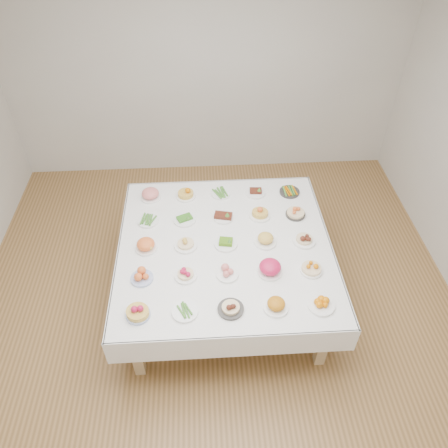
{
  "coord_description": "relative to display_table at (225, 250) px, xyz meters",
  "views": [
    {
      "loc": [
        -0.09,
        -2.7,
        3.68
      ],
      "look_at": [
        0.1,
        0.31,
        0.88
      ],
      "focal_mm": 35.0,
      "sensor_mm": 36.0,
      "label": 1
    }
  ],
  "objects": [
    {
      "name": "dish_5",
      "position": [
        -0.74,
        -0.37,
        0.11
      ],
      "size": [
        0.19,
        0.19,
        0.09
      ],
      "color": "#4C66B2",
      "rests_on": "display_table"
    },
    {
      "name": "dish_7",
      "position": [
        -0.0,
        -0.37,
        0.11
      ],
      "size": [
        0.19,
        0.19,
        0.09
      ],
      "color": "white",
      "rests_on": "display_table"
    },
    {
      "name": "dish_11",
      "position": [
        -0.37,
        0.0,
        0.13
      ],
      "size": [
        0.22,
        0.22,
        0.12
      ],
      "color": "white",
      "rests_on": "display_table"
    },
    {
      "name": "dish_0",
      "position": [
        -0.75,
        -0.75,
        0.13
      ],
      "size": [
        0.21,
        0.21,
        0.13
      ],
      "color": "#4C66B2",
      "rests_on": "display_table"
    },
    {
      "name": "dish_4",
      "position": [
        0.74,
        -0.75,
        0.11
      ],
      "size": [
        0.22,
        0.22,
        0.09
      ],
      "color": "white",
      "rests_on": "display_table"
    },
    {
      "name": "dish_12",
      "position": [
        0.01,
        0.0,
        0.1
      ],
      "size": [
        0.22,
        0.22,
        0.09
      ],
      "color": "white",
      "rests_on": "display_table"
    },
    {
      "name": "room_envelope",
      "position": [
        -0.1,
        -0.16,
        1.15
      ],
      "size": [
        5.02,
        5.02,
        2.81
      ],
      "color": "olive",
      "rests_on": "ground"
    },
    {
      "name": "dish_24",
      "position": [
        0.74,
        0.74,
        0.09
      ],
      "size": [
        0.21,
        0.21,
        0.05
      ],
      "color": "#2F2C29",
      "rests_on": "display_table"
    },
    {
      "name": "dish_13",
      "position": [
        0.38,
        0.01,
        0.13
      ],
      "size": [
        0.21,
        0.21,
        0.12
      ],
      "color": "white",
      "rests_on": "display_table"
    },
    {
      "name": "dish_3",
      "position": [
        0.37,
        -0.74,
        0.12
      ],
      "size": [
        0.2,
        0.2,
        0.11
      ],
      "color": "white",
      "rests_on": "display_table"
    },
    {
      "name": "dish_19",
      "position": [
        0.73,
        0.37,
        0.12
      ],
      "size": [
        0.19,
        0.19,
        0.11
      ],
      "color": "#2F2C29",
      "rests_on": "display_table"
    },
    {
      "name": "dish_22",
      "position": [
        0.0,
        0.74,
        0.09
      ],
      "size": [
        0.2,
        0.19,
        0.05
      ],
      "color": "white",
      "rests_on": "display_table"
    },
    {
      "name": "dish_8",
      "position": [
        0.37,
        -0.36,
        0.14
      ],
      "size": [
        0.23,
        0.23,
        0.14
      ],
      "color": "white",
      "rests_on": "display_table"
    },
    {
      "name": "dish_9",
      "position": [
        0.74,
        -0.37,
        0.13
      ],
      "size": [
        0.21,
        0.21,
        0.11
      ],
      "color": "white",
      "rests_on": "display_table"
    },
    {
      "name": "dish_2",
      "position": [
        0.0,
        -0.74,
        0.12
      ],
      "size": [
        0.21,
        0.21,
        0.11
      ],
      "color": "#2F2C29",
      "rests_on": "display_table"
    },
    {
      "name": "dish_15",
      "position": [
        -0.74,
        0.37,
        0.09
      ],
      "size": [
        0.2,
        0.2,
        0.05
      ],
      "color": "white",
      "rests_on": "display_table"
    },
    {
      "name": "dish_14",
      "position": [
        0.75,
        -0.0,
        0.13
      ],
      "size": [
        0.21,
        0.21,
        0.12
      ],
      "color": "white",
      "rests_on": "display_table"
    },
    {
      "name": "display_table",
      "position": [
        0.0,
        0.0,
        0.0
      ],
      "size": [
        2.01,
        2.01,
        0.75
      ],
      "color": "white",
      "rests_on": "ground"
    },
    {
      "name": "dish_23",
      "position": [
        0.37,
        0.74,
        0.1
      ],
      "size": [
        0.21,
        0.21,
        0.09
      ],
      "color": "white",
      "rests_on": "display_table"
    },
    {
      "name": "dish_1",
      "position": [
        -0.37,
        -0.74,
        0.09
      ],
      "size": [
        0.21,
        0.21,
        0.05
      ],
      "color": "white",
      "rests_on": "display_table"
    },
    {
      "name": "dish_10",
      "position": [
        -0.73,
        -0.01,
        0.13
      ],
      "size": [
        0.22,
        0.22,
        0.12
      ],
      "color": "white",
      "rests_on": "display_table"
    },
    {
      "name": "dish_18",
      "position": [
        0.37,
        0.38,
        0.13
      ],
      "size": [
        0.21,
        0.21,
        0.12
      ],
      "color": "white",
      "rests_on": "display_table"
    },
    {
      "name": "dish_6",
      "position": [
        -0.37,
        -0.37,
        0.12
      ],
      "size": [
        0.19,
        0.19,
        0.11
      ],
      "color": "white",
      "rests_on": "display_table"
    },
    {
      "name": "dish_20",
      "position": [
        -0.74,
        0.74,
        0.14
      ],
      "size": [
        0.21,
        0.21,
        0.13
      ],
      "color": "white",
      "rests_on": "display_table"
    },
    {
      "name": "dish_21",
      "position": [
        -0.37,
        0.73,
        0.14
      ],
      "size": [
        0.2,
        0.2,
        0.13
      ],
      "color": "white",
      "rests_on": "display_table"
    },
    {
      "name": "dish_16",
      "position": [
        -0.38,
        0.36,
        0.11
      ],
      "size": [
        0.22,
        0.22,
        0.09
      ],
      "color": "white",
      "rests_on": "display_table"
    },
    {
      "name": "dish_17",
      "position": [
        0.01,
        0.37,
        0.11
      ],
      "size": [
        0.19,
        0.19,
        0.09
      ],
      "color": "white",
      "rests_on": "display_table"
    }
  ]
}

